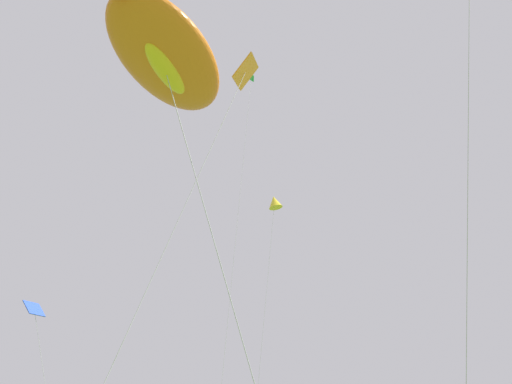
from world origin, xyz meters
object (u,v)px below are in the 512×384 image
small_kite_tiny_distant (242,80)px  big_show_kite (161,50)px  small_kite_streamer_purple (247,119)px  small_kite_box_yellow (35,311)px  small_kite_diamond_red (275,202)px

small_kite_tiny_distant → big_show_kite: bearing=58.8°
small_kite_streamer_purple → small_kite_tiny_distant: bearing=-77.5°
big_show_kite → small_kite_box_yellow: bearing=51.7°
big_show_kite → small_kite_streamer_purple: 17.43m
big_show_kite → small_kite_diamond_red: 18.12m
big_show_kite → small_kite_box_yellow: big_show_kite is taller
small_kite_diamond_red → small_kite_box_yellow: small_kite_diamond_red is taller
small_kite_diamond_red → small_kite_box_yellow: size_ratio=2.32×
small_kite_diamond_red → small_kite_box_yellow: 16.00m
big_show_kite → small_kite_tiny_distant: size_ratio=0.97×
small_kite_tiny_distant → small_kite_streamer_purple: 16.36m
small_kite_diamond_red → small_kite_tiny_distant: bearing=-26.0°
big_show_kite → small_kite_streamer_purple: small_kite_streamer_purple is taller
small_kite_diamond_red → small_kite_streamer_purple: (-3.09, -1.16, 5.45)m
small_kite_tiny_distant → small_kite_streamer_purple: small_kite_streamer_purple is taller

